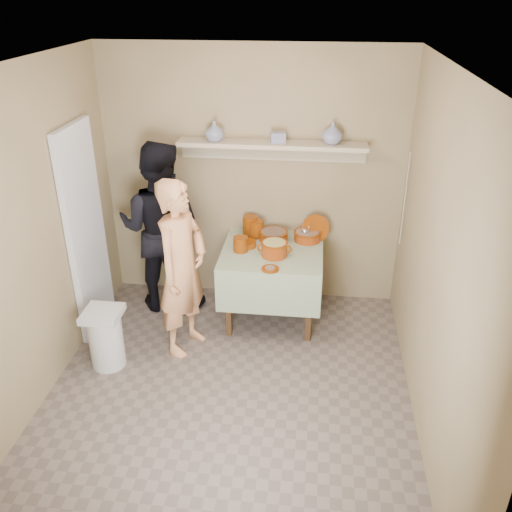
# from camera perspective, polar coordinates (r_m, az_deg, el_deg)

# --- Properties ---
(ground) EXTENTS (3.50, 3.50, 0.00)m
(ground) POSITION_cam_1_polar(r_m,az_deg,el_deg) (4.63, -3.00, -14.71)
(ground) COLOR #685A52
(ground) RESTS_ON ground
(tile_panel) EXTENTS (0.06, 0.70, 2.00)m
(tile_panel) POSITION_cam_1_polar(r_m,az_deg,el_deg) (5.26, -17.46, 2.38)
(tile_panel) COLOR silver
(tile_panel) RESTS_ON ground
(plate_stack_a) EXTENTS (0.15, 0.15, 0.20)m
(plate_stack_a) POSITION_cam_1_polar(r_m,az_deg,el_deg) (5.50, -0.64, 3.21)
(plate_stack_a) COLOR #692703
(plate_stack_a) RESTS_ON serving_table
(plate_stack_b) EXTENTS (0.15, 0.15, 0.17)m
(plate_stack_b) POSITION_cam_1_polar(r_m,az_deg,el_deg) (5.47, 0.04, 2.89)
(plate_stack_b) COLOR #692703
(plate_stack_b) RESTS_ON serving_table
(bowl_stack) EXTENTS (0.14, 0.14, 0.14)m
(bowl_stack) POSITION_cam_1_polar(r_m,az_deg,el_deg) (5.18, -1.63, 1.25)
(bowl_stack) COLOR #692703
(bowl_stack) RESTS_ON serving_table
(empty_bowl) EXTENTS (0.18, 0.18, 0.05)m
(empty_bowl) POSITION_cam_1_polar(r_m,az_deg,el_deg) (5.29, -0.92, 1.29)
(empty_bowl) COLOR #692703
(empty_bowl) RESTS_ON serving_table
(propped_lid) EXTENTS (0.30, 0.16, 0.27)m
(propped_lid) POSITION_cam_1_polar(r_m,az_deg,el_deg) (5.43, 6.27, 2.90)
(propped_lid) COLOR #692703
(propped_lid) RESTS_ON serving_table
(vase_right) EXTENTS (0.24, 0.24, 0.20)m
(vase_right) POSITION_cam_1_polar(r_m,az_deg,el_deg) (5.19, 8.04, 12.70)
(vase_right) COLOR navy
(vase_right) RESTS_ON wall_shelf
(vase_left) EXTENTS (0.24, 0.24, 0.19)m
(vase_left) POSITION_cam_1_polar(r_m,az_deg,el_deg) (5.25, -4.40, 12.98)
(vase_left) COLOR navy
(vase_left) RESTS_ON wall_shelf
(ceramic_box) EXTENTS (0.16, 0.13, 0.10)m
(ceramic_box) POSITION_cam_1_polar(r_m,az_deg,el_deg) (5.20, 2.32, 12.36)
(ceramic_box) COLOR navy
(ceramic_box) RESTS_ON wall_shelf
(person_cook) EXTENTS (0.58, 0.70, 1.65)m
(person_cook) POSITION_cam_1_polar(r_m,az_deg,el_deg) (4.80, -7.78, -1.32)
(person_cook) COLOR tan
(person_cook) RESTS_ON ground
(person_helper) EXTENTS (0.88, 0.70, 1.76)m
(person_helper) POSITION_cam_1_polar(r_m,az_deg,el_deg) (5.49, -10.04, 2.95)
(person_helper) COLOR black
(person_helper) RESTS_ON ground
(room_shell) EXTENTS (3.04, 3.54, 2.62)m
(room_shell) POSITION_cam_1_polar(r_m,az_deg,el_deg) (3.76, -3.59, 3.94)
(room_shell) COLOR #94815A
(room_shell) RESTS_ON ground
(serving_table) EXTENTS (0.97, 0.97, 0.76)m
(serving_table) POSITION_cam_1_polar(r_m,az_deg,el_deg) (5.30, 1.73, -0.44)
(serving_table) COLOR #4C2D16
(serving_table) RESTS_ON ground
(cazuela_meat_a) EXTENTS (0.30, 0.30, 0.10)m
(cazuela_meat_a) POSITION_cam_1_polar(r_m,az_deg,el_deg) (5.40, 1.84, 2.23)
(cazuela_meat_a) COLOR maroon
(cazuela_meat_a) RESTS_ON serving_table
(cazuela_meat_b) EXTENTS (0.28, 0.28, 0.10)m
(cazuela_meat_b) POSITION_cam_1_polar(r_m,az_deg,el_deg) (5.42, 5.41, 2.19)
(cazuela_meat_b) COLOR maroon
(cazuela_meat_b) RESTS_ON serving_table
(ladle) EXTENTS (0.08, 0.26, 0.19)m
(ladle) POSITION_cam_1_polar(r_m,az_deg,el_deg) (5.38, 5.18, 2.61)
(ladle) COLOR silver
(ladle) RESTS_ON cazuela_meat_b
(cazuela_rice) EXTENTS (0.33, 0.25, 0.14)m
(cazuela_rice) POSITION_cam_1_polar(r_m,az_deg,el_deg) (5.08, 1.95, 0.87)
(cazuela_rice) COLOR maroon
(cazuela_rice) RESTS_ON serving_table
(front_plate) EXTENTS (0.16, 0.16, 0.03)m
(front_plate) POSITION_cam_1_polar(r_m,az_deg,el_deg) (4.86, 1.51, -1.35)
(front_plate) COLOR #692703
(front_plate) RESTS_ON serving_table
(wall_shelf) EXTENTS (1.80, 0.25, 0.21)m
(wall_shelf) POSITION_cam_1_polar(r_m,az_deg,el_deg) (5.27, 1.70, 11.49)
(wall_shelf) COLOR tan
(wall_shelf) RESTS_ON room_shell
(trash_bin) EXTENTS (0.32, 0.32, 0.56)m
(trash_bin) POSITION_cam_1_polar(r_m,az_deg,el_deg) (4.98, -15.53, -8.28)
(trash_bin) COLOR silver
(trash_bin) RESTS_ON ground
(electrical_cord) EXTENTS (0.01, 0.05, 0.90)m
(electrical_cord) POSITION_cam_1_polar(r_m,az_deg,el_deg) (5.28, 15.38, 5.73)
(electrical_cord) COLOR silver
(electrical_cord) RESTS_ON wall_shelf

